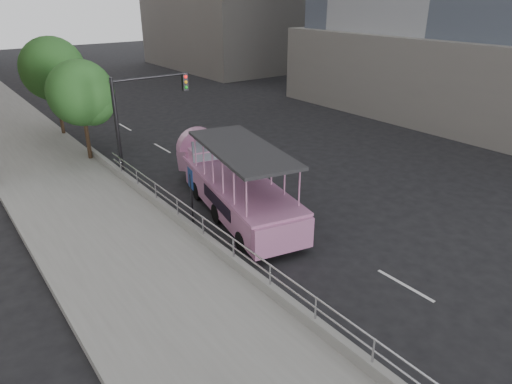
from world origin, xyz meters
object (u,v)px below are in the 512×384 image
(duck_boat, at_px, (230,183))
(car, at_px, (223,155))
(street_tree_near, at_px, (83,96))
(street_tree_far, at_px, (55,71))
(traffic_signal, at_px, (138,109))
(parking_sign, at_px, (191,190))

(duck_boat, xyz_separation_m, car, (2.63, 4.69, -0.58))
(duck_boat, relative_size, street_tree_near, 1.75)
(car, height_order, street_tree_far, street_tree_far)
(duck_boat, relative_size, traffic_signal, 1.92)
(street_tree_far, bearing_deg, car, -63.39)
(parking_sign, distance_m, street_tree_far, 16.28)
(duck_boat, relative_size, street_tree_far, 1.55)
(traffic_signal, distance_m, street_tree_far, 9.57)
(duck_boat, bearing_deg, traffic_signal, 102.95)
(parking_sign, distance_m, street_tree_near, 10.32)
(duck_boat, xyz_separation_m, traffic_signal, (-1.40, 6.11, 2.30))
(traffic_signal, distance_m, street_tree_near, 3.80)
(car, bearing_deg, street_tree_near, 132.37)
(parking_sign, bearing_deg, traffic_signal, 82.91)
(traffic_signal, relative_size, street_tree_near, 0.91)
(car, bearing_deg, duck_boat, -126.24)
(car, height_order, traffic_signal, traffic_signal)
(traffic_signal, bearing_deg, street_tree_near, 114.98)
(car, xyz_separation_m, street_tree_far, (-5.44, 10.85, 3.69))
(duck_boat, distance_m, parking_sign, 2.32)
(parking_sign, relative_size, traffic_signal, 0.49)
(car, xyz_separation_m, traffic_signal, (-4.04, 1.42, 2.88))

